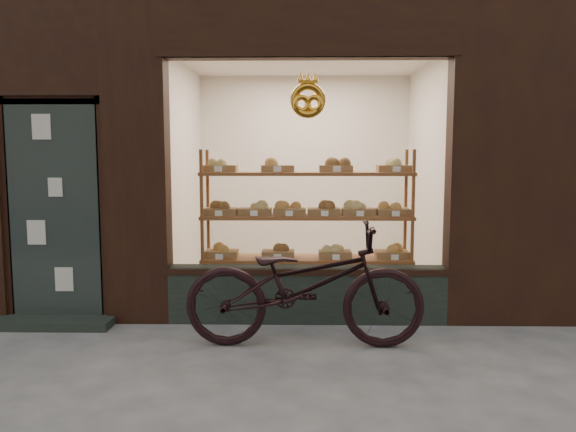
{
  "coord_description": "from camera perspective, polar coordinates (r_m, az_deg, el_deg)",
  "views": [
    {
      "loc": [
        0.37,
        -3.3,
        1.66
      ],
      "look_at": [
        0.26,
        2.0,
        1.07
      ],
      "focal_mm": 35.0,
      "sensor_mm": 36.0,
      "label": 1
    }
  ],
  "objects": [
    {
      "name": "ground",
      "position": [
        3.71,
        -4.99,
        -20.21
      ],
      "size": [
        90.0,
        90.0,
        0.0
      ],
      "primitive_type": "plane",
      "color": "#535357"
    },
    {
      "name": "bicycle",
      "position": [
        4.84,
        1.69,
        -7.03
      ],
      "size": [
        2.05,
        0.74,
        1.07
      ],
      "primitive_type": "imported",
      "rotation": [
        0.0,
        0.0,
        1.56
      ],
      "color": "black",
      "rests_on": "ground"
    },
    {
      "name": "display_shelf",
      "position": [
        5.9,
        1.9,
        -1.29
      ],
      "size": [
        2.2,
        0.45,
        1.7
      ],
      "color": "brown",
      "rests_on": "ground"
    }
  ]
}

